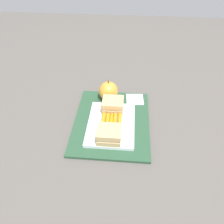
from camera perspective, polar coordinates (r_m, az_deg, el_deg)
name	(u,v)px	position (r m, az deg, el deg)	size (l,w,h in m)	color
ground_plane	(112,122)	(0.86, -0.07, -2.63)	(2.40, 2.40, 0.00)	#56514C
lunchbag_mat	(112,121)	(0.86, -0.07, -2.39)	(0.36, 0.28, 0.01)	#284C33
food_tray	(111,124)	(0.84, -0.21, -3.03)	(0.23, 0.17, 0.01)	white
sandwich_half_left	(109,134)	(0.76, -0.72, -5.63)	(0.07, 0.08, 0.04)	tan
sandwich_half_right	(113,105)	(0.87, 0.22, 1.85)	(0.07, 0.08, 0.04)	tan
carrot_sticks_bundle	(111,121)	(0.83, -0.19, -2.40)	(0.08, 0.07, 0.02)	orange
apple	(108,91)	(0.94, -0.89, 5.29)	(0.08, 0.08, 0.09)	gold
paper_napkin	(135,99)	(0.96, 5.76, 3.18)	(0.07, 0.07, 0.00)	white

